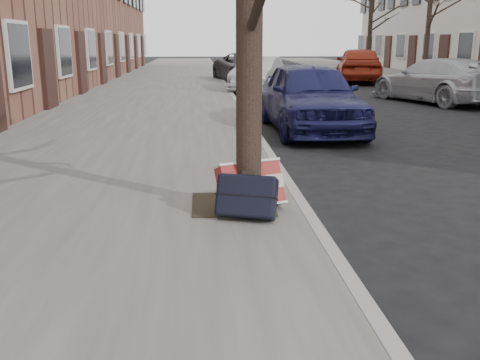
{
  "coord_description": "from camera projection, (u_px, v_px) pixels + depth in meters",
  "views": [
    {
      "loc": [
        -2.33,
        -4.21,
        1.81
      ],
      "look_at": [
        -1.95,
        0.8,
        0.49
      ],
      "focal_mm": 40.0,
      "sensor_mm": 36.0,
      "label": 1
    }
  ],
  "objects": [
    {
      "name": "tree_far_b",
      "position": [
        428.0,
        27.0,
        22.11
      ],
      "size": [
        0.2,
        0.2,
        4.5
      ],
      "primitive_type": "cylinder",
      "color": "black",
      "rests_on": "far_sidewalk"
    },
    {
      "name": "car_near_front",
      "position": [
        310.0,
        96.0,
        10.83
      ],
      "size": [
        1.77,
        4.2,
        1.42
      ],
      "primitive_type": "imported",
      "rotation": [
        0.0,
        0.0,
        0.02
      ],
      "color": "#171846",
      "rests_on": "ground"
    },
    {
      "name": "car_far_back",
      "position": [
        358.0,
        65.0,
        23.5
      ],
      "size": [
        2.81,
        4.88,
        1.56
      ],
      "primitive_type": "imported",
      "rotation": [
        0.0,
        0.0,
        2.92
      ],
      "color": "maroon",
      "rests_on": "ground"
    },
    {
      "name": "near_sidewalk",
      "position": [
        160.0,
        92.0,
        18.88
      ],
      "size": [
        5.0,
        70.0,
        0.12
      ],
      "primitive_type": "cube",
      "color": "slate",
      "rests_on": "ground"
    },
    {
      "name": "car_near_mid",
      "position": [
        258.0,
        74.0,
        19.3
      ],
      "size": [
        2.45,
        4.01,
        1.25
      ],
      "primitive_type": "imported",
      "rotation": [
        0.0,
        0.0,
        -0.32
      ],
      "color": "#B6BABF",
      "rests_on": "ground"
    },
    {
      "name": "suitcase_red",
      "position": [
        250.0,
        186.0,
        5.45
      ],
      "size": [
        0.74,
        0.57,
        0.51
      ],
      "primitive_type": "cube",
      "rotation": [
        -0.42,
        0.0,
        0.37
      ],
      "color": "maroon",
      "rests_on": "near_sidewalk"
    },
    {
      "name": "ground",
      "position": [
        468.0,
        253.0,
        4.7
      ],
      "size": [
        120.0,
        120.0,
        0.0
      ],
      "primitive_type": "plane",
      "color": "black",
      "rests_on": "ground"
    },
    {
      "name": "car_near_back",
      "position": [
        247.0,
        68.0,
        23.34
      ],
      "size": [
        3.09,
        5.05,
        1.31
      ],
      "primitive_type": "imported",
      "rotation": [
        0.0,
        0.0,
        0.21
      ],
      "color": "#323136",
      "rests_on": "ground"
    },
    {
      "name": "car_far_front",
      "position": [
        437.0,
        80.0,
        15.87
      ],
      "size": [
        3.11,
        4.89,
        1.32
      ],
      "primitive_type": "imported",
      "rotation": [
        0.0,
        0.0,
        3.44
      ],
      "color": "#A7AAAE",
      "rests_on": "ground"
    },
    {
      "name": "suitcase_navy",
      "position": [
        247.0,
        196.0,
        5.17
      ],
      "size": [
        0.66,
        0.51,
        0.46
      ],
      "primitive_type": "cube",
      "rotation": [
        -0.42,
        0.0,
        -0.31
      ],
      "color": "black",
      "rests_on": "near_sidewalk"
    },
    {
      "name": "tree_far_c",
      "position": [
        370.0,
        29.0,
        29.57
      ],
      "size": [
        0.24,
        0.24,
        4.66
      ],
      "primitive_type": "cylinder",
      "color": "black",
      "rests_on": "far_sidewalk"
    },
    {
      "name": "far_sidewalk",
      "position": [
        474.0,
        89.0,
        19.73
      ],
      "size": [
        4.0,
        70.0,
        0.12
      ],
      "primitive_type": "cube",
      "color": "slate",
      "rests_on": "ground"
    },
    {
      "name": "dirt_patch",
      "position": [
        232.0,
        204.0,
        5.67
      ],
      "size": [
        0.85,
        0.85,
        0.02
      ],
      "primitive_type": "cube",
      "color": "black",
      "rests_on": "near_sidewalk"
    }
  ]
}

